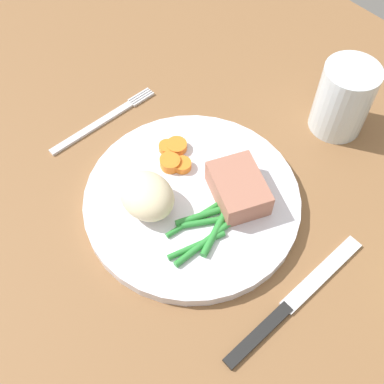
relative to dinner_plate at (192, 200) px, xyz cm
name	(u,v)px	position (x,y,z in cm)	size (l,w,h in cm)	color
dining_table	(185,191)	(-2.47, 1.00, -1.80)	(120.00, 90.00, 2.00)	brown
dinner_plate	(192,200)	(0.00, 0.00, 0.00)	(25.58, 25.58, 1.60)	white
meat_portion	(238,188)	(3.45, 4.03, 2.41)	(7.37, 5.46, 3.21)	#A86B56
mashed_potatoes	(148,197)	(-2.30, -4.60, 2.93)	(6.84, 5.72, 4.26)	beige
carrot_slices	(173,157)	(-5.55, 1.87, 1.36)	(5.51, 5.05, 1.29)	orange
green_beans	(206,228)	(4.34, -1.82, 1.17)	(5.71, 10.37, 0.84)	#2D8C38
fork	(103,121)	(-17.74, -0.26, -0.60)	(1.44, 16.60, 0.40)	silver
knife	(293,302)	(16.29, -0.29, -0.60)	(1.70, 20.50, 0.64)	black
water_glass	(342,103)	(3.39, 22.68, 3.35)	(7.01, 7.01, 9.63)	silver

